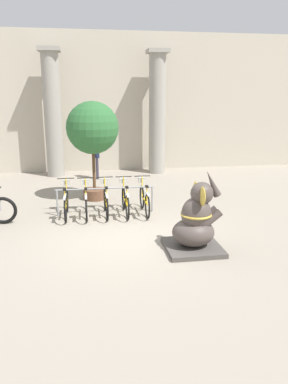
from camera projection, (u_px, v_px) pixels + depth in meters
name	position (u px, v px, depth m)	size (l,w,h in m)	color
ground_plane	(128.00, 237.00, 9.03)	(60.00, 60.00, 0.00)	gray
building_facade	(105.00, 103.00, 16.50)	(20.00, 0.20, 6.00)	#BCB29E
column_left	(53.00, 113.00, 15.31)	(0.89, 0.89, 5.16)	gray
column_right	(157.00, 112.00, 15.97)	(0.89, 0.89, 5.16)	gray
bike_rack	(105.00, 194.00, 10.69)	(2.82, 0.05, 0.77)	gray
bicycle_0	(66.00, 202.00, 10.47)	(0.48, 1.69, 1.02)	black
bicycle_1	(86.00, 202.00, 10.53)	(0.48, 1.69, 1.02)	black
bicycle_2	(106.00, 201.00, 10.64)	(0.48, 1.69, 1.02)	black
bicycle_3	(125.00, 200.00, 10.70)	(0.48, 1.69, 1.02)	black
bicycle_4	(144.00, 199.00, 10.80)	(0.48, 1.69, 1.02)	black
elephant_statue	(196.00, 223.00, 8.15)	(1.21, 1.21, 1.81)	#4C4742
person_pedestrian	(97.00, 152.00, 15.10)	(0.24, 0.47, 1.80)	#383342
potted_tree	(93.00, 130.00, 11.80)	(1.66, 1.66, 3.16)	brown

